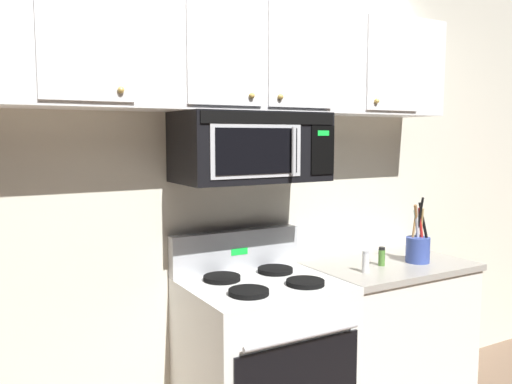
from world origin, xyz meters
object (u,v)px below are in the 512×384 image
salt_shaker (366,262)px  spice_jar (382,256)px  stove_range (262,365)px  over_range_microwave (251,147)px  utensil_crock_blue (418,246)px

salt_shaker → spice_jar: bearing=20.7°
stove_range → over_range_microwave: bearing=90.1°
stove_range → over_range_microwave: size_ratio=1.47×
over_range_microwave → spice_jar: (0.76, -0.16, -0.62)m
stove_range → over_range_microwave: 1.11m
over_range_microwave → salt_shaker: (0.58, -0.22, -0.62)m
spice_jar → stove_range: bearing=177.0°
over_range_microwave → spice_jar: size_ratio=7.11×
over_range_microwave → salt_shaker: bearing=-21.1°
salt_shaker → over_range_microwave: bearing=158.9°
stove_range → utensil_crock_blue: utensil_crock_blue is taller
stove_range → utensil_crock_blue: 1.13m
over_range_microwave → spice_jar: 0.99m
stove_range → salt_shaker: stove_range is taller
spice_jar → utensil_crock_blue: bearing=-10.1°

